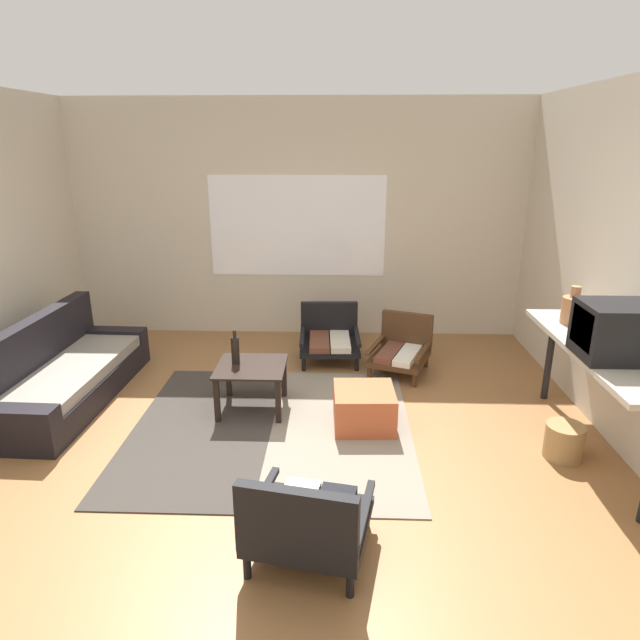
# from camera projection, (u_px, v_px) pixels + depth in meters

# --- Properties ---
(ground_plane) EXTENTS (7.80, 7.80, 0.00)m
(ground_plane) POSITION_uv_depth(u_px,v_px,m) (268.00, 472.00, 3.89)
(ground_plane) COLOR olive
(far_wall_with_window) EXTENTS (5.60, 0.13, 2.70)m
(far_wall_with_window) POSITION_uv_depth(u_px,v_px,m) (298.00, 221.00, 6.37)
(far_wall_with_window) COLOR beige
(far_wall_with_window) RESTS_ON ground
(area_rug) EXTENTS (2.25, 2.22, 0.01)m
(area_rug) POSITION_uv_depth(u_px,v_px,m) (272.00, 427.00, 4.49)
(area_rug) COLOR #38332D
(area_rug) RESTS_ON ground
(couch) EXTENTS (0.77, 1.97, 0.75)m
(couch) POSITION_uv_depth(u_px,v_px,m) (63.00, 376.00, 4.92)
(couch) COLOR black
(couch) RESTS_ON ground
(coffee_table) EXTENTS (0.59, 0.57, 0.41)m
(coffee_table) POSITION_uv_depth(u_px,v_px,m) (251.00, 374.00, 4.71)
(coffee_table) COLOR black
(coffee_table) RESTS_ON ground
(armchair_by_window) EXTENTS (0.65, 0.66, 0.56)m
(armchair_by_window) POSITION_uv_depth(u_px,v_px,m) (330.00, 336.00, 5.87)
(armchair_by_window) COLOR black
(armchair_by_window) RESTS_ON ground
(armchair_striped_foreground) EXTENTS (0.75, 0.75, 0.60)m
(armchair_striped_foreground) POSITION_uv_depth(u_px,v_px,m) (306.00, 522.00, 2.99)
(armchair_striped_foreground) COLOR black
(armchair_striped_foreground) RESTS_ON ground
(armchair_corner) EXTENTS (0.71, 0.76, 0.56)m
(armchair_corner) POSITION_uv_depth(u_px,v_px,m) (401.00, 348.00, 5.55)
(armchair_corner) COLOR #472D19
(armchair_corner) RESTS_ON ground
(ottoman_orange) EXTENTS (0.50, 0.50, 0.32)m
(ottoman_orange) POSITION_uv_depth(u_px,v_px,m) (364.00, 408.00, 4.48)
(ottoman_orange) COLOR #BC5633
(ottoman_orange) RESTS_ON ground
(console_shelf) EXTENTS (0.48, 1.83, 0.83)m
(console_shelf) POSITION_uv_depth(u_px,v_px,m) (598.00, 357.00, 3.97)
(console_shelf) COLOR #B2AD9E
(console_shelf) RESTS_ON ground
(crt_television) EXTENTS (0.49, 0.42, 0.38)m
(crt_television) POSITION_uv_depth(u_px,v_px,m) (618.00, 331.00, 3.69)
(crt_television) COLOR black
(crt_television) RESTS_ON console_shelf
(clay_vase) EXTENTS (0.18, 0.18, 0.31)m
(clay_vase) POSITION_uv_depth(u_px,v_px,m) (573.00, 309.00, 4.41)
(clay_vase) COLOR #A87047
(clay_vase) RESTS_ON console_shelf
(glass_bottle) EXTENTS (0.07, 0.07, 0.30)m
(glass_bottle) POSITION_uv_depth(u_px,v_px,m) (235.00, 349.00, 4.69)
(glass_bottle) COLOR black
(glass_bottle) RESTS_ON coffee_table
(wicker_basket) EXTENTS (0.28, 0.28, 0.26)m
(wicker_basket) POSITION_uv_depth(u_px,v_px,m) (564.00, 441.00, 4.04)
(wicker_basket) COLOR #9E7A4C
(wicker_basket) RESTS_ON ground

